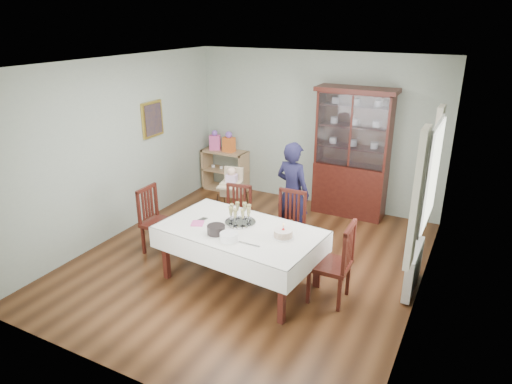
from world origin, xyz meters
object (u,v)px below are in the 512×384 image
Objects in this scene: woman at (293,192)px; gift_bag_orange at (229,143)px; birthday_cake at (283,234)px; gift_bag_pink at (215,141)px; chair_far_right at (287,238)px; champagne_tray at (240,218)px; dining_table at (240,256)px; china_cabinet at (352,151)px; high_chair at (232,202)px; sideboard at (225,170)px; chair_end_right at (331,277)px; chair_far_left at (236,228)px; chair_end_left at (160,233)px.

gift_bag_orange is at bearing -22.37° from woman.
gift_bag_pink is (-2.69, 2.76, 0.16)m from birthday_cake.
chair_far_right is 0.99m from champagne_tray.
dining_table is 5.24× the size of champagne_tray.
high_chair is (-1.59, -1.28, -0.74)m from china_cabinet.
sideboard is 2.34× the size of gift_bag_pink.
dining_table is 1.17m from chair_end_right.
gift_bag_pink is (-2.22, 1.36, 0.20)m from woman.
sideboard is 0.94× the size of chair_far_right.
birthday_cake is (0.57, 0.04, 0.42)m from dining_table.
chair_end_right is at bearing -41.70° from gift_bag_orange.
gift_bag_pink is (-1.12, 1.28, 0.59)m from high_chair.
chair_far_left is 0.95× the size of chair_far_right.
sideboard is 2.66m from chair_end_left.
chair_end_left is at bearing -152.17° from chair_far_left.
gift_bag_pink reaches higher than high_chair.
chair_far_left reaches higher than sideboard.
gift_bag_orange is at bearing 110.49° from high_chair.
birthday_cake is (0.47, -1.39, 0.03)m from woman.
sideboard is 3.75m from birthday_cake.
woman is at bearing -35.63° from gift_bag_orange.
sideboard is at bearing 124.49° from champagne_tray.
chair_end_right is at bearing -77.89° from china_cabinet.
champagne_tray is (-1.24, -0.01, 0.53)m from chair_end_right.
sideboard is 3.26m from champagne_tray.
woman reaches higher than chair_far_left.
china_cabinet is 2.42× the size of sideboard.
chair_end_left is at bearing 172.51° from dining_table.
gift_bag_orange is (0.11, -0.02, 0.58)m from sideboard.
birthday_cake is (-0.02, -2.75, -0.31)m from china_cabinet.
chair_far_right is 2.42× the size of gift_bag_orange.
chair_end_left is 2.10m from birthday_cake.
chair_end_left is at bearing -160.35° from chair_far_right.
woman is 1.29m from champagne_tray.
high_chair reaches higher than birthday_cake.
dining_table is at bearing -101.93° from china_cabinet.
gift_bag_orange is (-1.80, 2.79, 0.59)m from dining_table.
chair_end_left is at bearing 178.33° from champagne_tray.
chair_end_left is (0.46, -2.62, -0.11)m from sideboard.
chair_far_left is 0.94× the size of chair_end_left.
gift_bag_pink is at bearing 127.15° from dining_table.
chair_end_right is 2.56× the size of champagne_tray.
china_cabinet is 5.66× the size of gift_bag_pink.
gift_bag_pink reaches higher than sideboard.
gift_bag_orange is (-1.90, 1.36, 0.20)m from woman.
chair_far_left is 2.40m from gift_bag_orange.
dining_table is 0.71m from birthday_cake.
champagne_tray is at bearing 118.00° from dining_table.
china_cabinet reaches higher than high_chair.
champagne_tray is (-0.08, 0.15, 0.45)m from dining_table.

